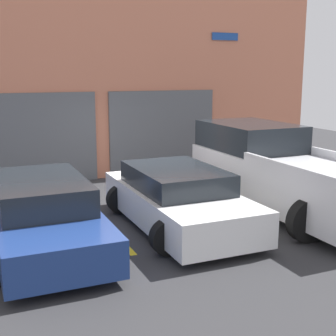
{
  "coord_description": "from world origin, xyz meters",
  "views": [
    {
      "loc": [
        -3.72,
        -9.98,
        3.04
      ],
      "look_at": [
        0.0,
        -1.32,
        1.1
      ],
      "focal_mm": 50.0,
      "sensor_mm": 36.0,
      "label": 1
    }
  ],
  "objects": [
    {
      "name": "shophouse_building",
      "position": [
        -0.01,
        3.29,
        2.81
      ],
      "size": [
        13.65,
        0.68,
        5.72
      ],
      "color": "#D17A5B",
      "rests_on": "ground"
    },
    {
      "name": "parking_stripe_right",
      "position": [
        3.94,
        -1.82,
        0.0
      ],
      "size": [
        0.12,
        2.2,
        0.01
      ],
      "primitive_type": "cube",
      "color": "gold",
      "rests_on": "ground"
    },
    {
      "name": "parking_stripe_centre",
      "position": [
        1.31,
        -1.82,
        0.0
      ],
      "size": [
        0.12,
        2.2,
        0.01
      ],
      "primitive_type": "cube",
      "color": "gold",
      "rests_on": "ground"
    },
    {
      "name": "pickup_truck",
      "position": [
        2.63,
        -1.52,
        0.85
      ],
      "size": [
        2.47,
        5.54,
        1.82
      ],
      "color": "silver",
      "rests_on": "ground"
    },
    {
      "name": "ground_plane",
      "position": [
        0.0,
        0.0,
        0.0
      ],
      "size": [
        28.0,
        28.0,
        0.0
      ],
      "primitive_type": "plane",
      "color": "#2D2D30"
    },
    {
      "name": "sedan_side",
      "position": [
        -2.63,
        -1.79,
        0.58
      ],
      "size": [
        2.15,
        4.52,
        1.21
      ],
      "color": "navy",
      "rests_on": "ground"
    },
    {
      "name": "parking_stripe_left",
      "position": [
        -1.31,
        -1.82,
        0.0
      ],
      "size": [
        0.12,
        2.2,
        0.01
      ],
      "primitive_type": "cube",
      "color": "gold",
      "rests_on": "ground"
    },
    {
      "name": "sedan_white",
      "position": [
        0.0,
        -1.8,
        0.57
      ],
      "size": [
        2.17,
        4.2,
        1.18
      ],
      "color": "white",
      "rests_on": "ground"
    }
  ]
}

